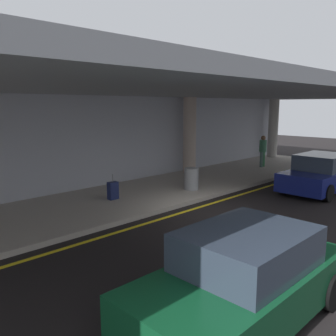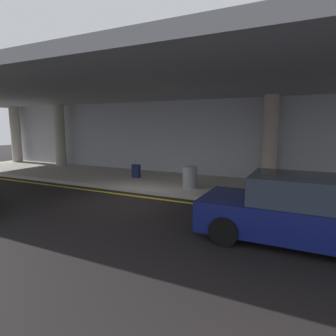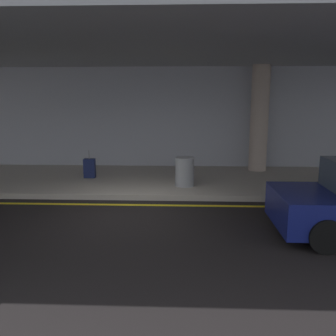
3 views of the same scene
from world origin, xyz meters
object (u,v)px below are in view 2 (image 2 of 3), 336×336
Objects in this scene: car_navy at (297,211)px; suitcase_upright_primary at (136,171)px; support_column_far_left at (16,134)px; support_column_center at (270,140)px; support_column_left_mid at (60,135)px; trash_bin_steel at (190,177)px.

suitcase_upright_primary is (-6.95, 4.41, -0.25)m from car_navy.
support_column_far_left reaches higher than suitcase_upright_primary.
support_column_left_mid is at bearing 180.00° from support_column_center.
suitcase_upright_primary is 3.22m from trash_bin_steel.
car_navy is (17.28, -5.88, -1.26)m from support_column_far_left.
car_navy is 4.56× the size of suitcase_upright_primary.
car_navy is at bearing -41.68° from trash_bin_steel.
support_column_far_left is at bearing 159.45° from suitcase_upright_primary.
suitcase_upright_primary is at bearing -165.43° from support_column_center.
trash_bin_steel is (13.40, -2.43, -1.40)m from support_column_far_left.
support_column_left_mid reaches higher than car_navy.
trash_bin_steel is (-3.88, 3.45, -0.14)m from car_navy.
suitcase_upright_primary is at bearing -8.12° from support_column_far_left.
support_column_center is 4.29× the size of trash_bin_steel.
support_column_far_left reaches higher than trash_bin_steel.
support_column_center is 6.05m from suitcase_upright_primary.
support_column_left_mid is 6.67m from suitcase_upright_primary.
support_column_far_left is at bearing 180.00° from support_column_left_mid.
support_column_center is at bearing -75.21° from car_navy.
support_column_far_left is 4.29× the size of trash_bin_steel.
suitcase_upright_primary is at bearing 162.69° from trash_bin_steel.
support_column_far_left is 16.00m from support_column_center.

